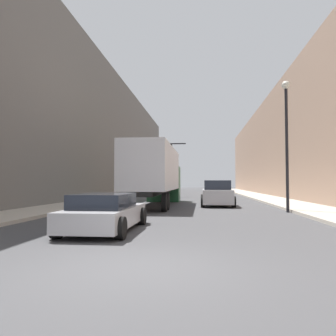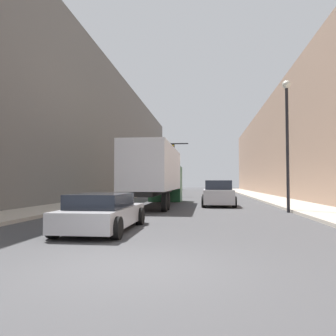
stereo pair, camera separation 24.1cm
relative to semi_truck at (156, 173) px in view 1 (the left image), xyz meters
name	(u,v)px [view 1 (the left image)]	position (x,y,z in m)	size (l,w,h in m)	color
ground_plane	(137,268)	(1.94, -16.23, -2.21)	(200.00, 200.00, 0.00)	#424244
sidewalk_right	(259,196)	(9.29, 13.77, -2.14)	(2.99, 80.00, 0.15)	#B2A899
sidewalk_left	(125,196)	(-5.42, 13.77, -2.14)	(2.99, 80.00, 0.15)	#B2A899
building_right	(302,143)	(13.79, 13.77, 3.62)	(6.00, 80.00, 11.66)	#997A66
building_left	(87,132)	(-9.91, 13.77, 5.15)	(6.00, 80.00, 14.72)	#66605B
semi_truck	(156,173)	(0.00, 0.00, 0.00)	(2.59, 12.03, 3.86)	silver
sedan_car	(105,212)	(0.00, -11.77, -1.62)	(2.07, 4.55, 1.21)	#B7B7BC
suv_car	(217,194)	(4.15, 0.28, -1.40)	(2.17, 4.90, 1.71)	#B7B7BC
traffic_signal_gantry	(151,159)	(-2.59, 14.51, 2.08)	(5.23, 0.35, 6.27)	black
street_lamp	(287,128)	(7.65, -4.41, 2.27)	(0.44, 0.44, 7.01)	black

